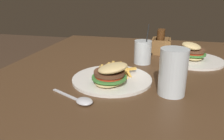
{
  "coord_description": "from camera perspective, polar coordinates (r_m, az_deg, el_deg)",
  "views": [
    {
      "loc": [
        0.8,
        0.13,
        1.05
      ],
      "look_at": [
        0.08,
        -0.05,
        0.78
      ],
      "focal_mm": 35.0,
      "sensor_mm": 36.0,
      "label": 1
    }
  ],
  "objects": [
    {
      "name": "dining_table",
      "position": [
        0.93,
        3.97,
        -9.18
      ],
      "size": [
        1.39,
        1.06,
        0.74
      ],
      "color": "#4C331E",
      "rests_on": "ground_plane"
    },
    {
      "name": "meal_plate_near",
      "position": [
        0.77,
        -0.1,
        -1.59
      ],
      "size": [
        0.29,
        0.29,
        0.09
      ],
      "color": "white",
      "rests_on": "dining_table"
    },
    {
      "name": "beer_glass",
      "position": [
        0.7,
        15.59,
        -0.77
      ],
      "size": [
        0.09,
        0.09,
        0.15
      ],
      "color": "silver",
      "rests_on": "dining_table"
    },
    {
      "name": "juice_glass",
      "position": [
        0.99,
        8.0,
        4.39
      ],
      "size": [
        0.08,
        0.08,
        0.18
      ],
      "color": "silver",
      "rests_on": "dining_table"
    },
    {
      "name": "spoon",
      "position": [
        0.65,
        -7.7,
        -7.93
      ],
      "size": [
        0.1,
        0.17,
        0.02
      ],
      "rotation": [
        0.0,
        0.0,
        1.11
      ],
      "color": "silver",
      "rests_on": "dining_table"
    },
    {
      "name": "meal_plate_far",
      "position": [
        1.08,
        20.33,
        3.49
      ],
      "size": [
        0.28,
        0.28,
        0.09
      ],
      "color": "white",
      "rests_on": "dining_table"
    },
    {
      "name": "condiment_caddy",
      "position": [
        1.18,
        12.62,
        6.58
      ],
      "size": [
        0.11,
        0.09,
        0.12
      ],
      "color": "brown",
      "rests_on": "dining_table"
    }
  ]
}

